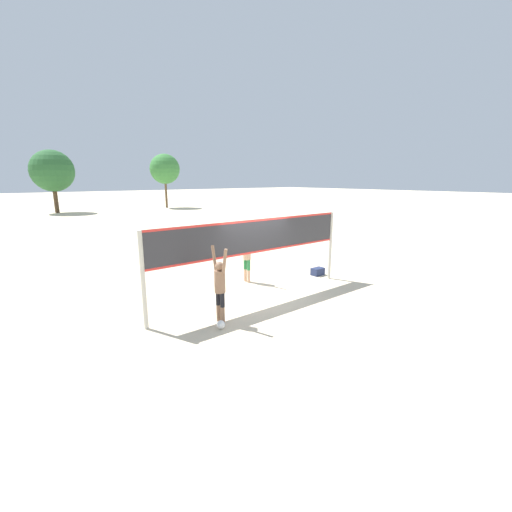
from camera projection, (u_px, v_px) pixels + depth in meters
name	position (u px, v px, depth m)	size (l,w,h in m)	color
ground_plane	(256.00, 298.00, 10.65)	(200.00, 200.00, 0.00)	beige
volleyball_net	(256.00, 243.00, 10.26)	(7.11, 0.11, 2.47)	beige
player_spiker	(220.00, 284.00, 8.67)	(0.28, 0.69, 2.00)	#8C664C
player_blocker	(247.00, 253.00, 12.13)	(0.28, 0.69, 2.04)	tan
volleyball	(221.00, 325.00, 8.48)	(0.22, 0.22, 0.22)	white
gear_bag	(318.00, 271.00, 13.20)	(0.49, 0.32, 0.28)	navy
tree_left_cluster	(52.00, 171.00, 36.31)	(4.37, 4.37, 6.64)	#4C3823
tree_right_cluster	(165.00, 169.00, 42.81)	(3.69, 3.69, 6.67)	brown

